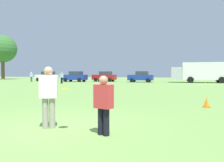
{
  "coord_description": "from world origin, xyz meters",
  "views": [
    {
      "loc": [
        3.28,
        -5.64,
        1.52
      ],
      "look_at": [
        1.11,
        2.41,
        1.23
      ],
      "focal_mm": 36.31,
      "sensor_mm": 36.0,
      "label": 1
    }
  ],
  "objects": [
    {
      "name": "frisbee",
      "position": [
        0.58,
        -0.34,
        1.12
      ],
      "size": [
        0.27,
        0.27,
        0.06
      ],
      "color": "yellow"
    },
    {
      "name": "traffic_cone",
      "position": [
        4.74,
        5.09,
        0.23
      ],
      "size": [
        0.32,
        0.32,
        0.48
      ],
      "color": "#D8590C",
      "rests_on": "ground"
    },
    {
      "name": "player_thrower",
      "position": [
        0.0,
        -0.14,
        0.95
      ],
      "size": [
        0.55,
        0.45,
        1.69
      ],
      "color": "gray",
      "rests_on": "ground"
    },
    {
      "name": "parked_car_mid_left",
      "position": [
        -13.29,
        30.93,
        0.92
      ],
      "size": [
        4.24,
        2.28,
        1.82
      ],
      "color": "navy",
      "rests_on": "ground"
    },
    {
      "name": "bystander_field_marshal",
      "position": [
        -20.41,
        28.56,
        0.97
      ],
      "size": [
        0.5,
        0.33,
        1.72
      ],
      "color": "#4C4C51",
      "rests_on": "ground"
    },
    {
      "name": "bystander_far_jogger",
      "position": [
        -12.38,
        24.25,
        0.97
      ],
      "size": [
        0.54,
        0.44,
        1.72
      ],
      "color": "black",
      "rests_on": "ground"
    },
    {
      "name": "tree_west_maple",
      "position": [
        -36.33,
        40.22,
        7.36
      ],
      "size": [
        6.58,
        6.58,
        10.7
      ],
      "color": "brown",
      "rests_on": "ground"
    },
    {
      "name": "box_truck",
      "position": [
        7.52,
        32.47,
        1.75
      ],
      "size": [
        8.55,
        3.13,
        3.18
      ],
      "color": "white",
      "rests_on": "ground"
    },
    {
      "name": "ground_plane",
      "position": [
        0.0,
        0.0,
        0.0
      ],
      "size": [
        147.84,
        147.84,
        0.0
      ],
      "primitive_type": "plane",
      "color": "#6B9347"
    },
    {
      "name": "parked_car_near_left",
      "position": [
        -19.49,
        32.16,
        0.92
      ],
      "size": [
        4.24,
        2.28,
        1.82
      ],
      "color": "silver",
      "rests_on": "ground"
    },
    {
      "name": "parked_car_mid_right",
      "position": [
        -1.89,
        32.18,
        0.92
      ],
      "size": [
        4.24,
        2.28,
        1.82
      ],
      "color": "navy",
      "rests_on": "ground"
    },
    {
      "name": "player_defender",
      "position": [
        1.66,
        -0.4,
        0.81
      ],
      "size": [
        0.5,
        0.4,
        1.46
      ],
      "color": "black",
      "rests_on": "ground"
    },
    {
      "name": "parked_car_center",
      "position": [
        -8.61,
        33.38,
        0.92
      ],
      "size": [
        4.24,
        2.28,
        1.82
      ],
      "color": "maroon",
      "rests_on": "ground"
    }
  ]
}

